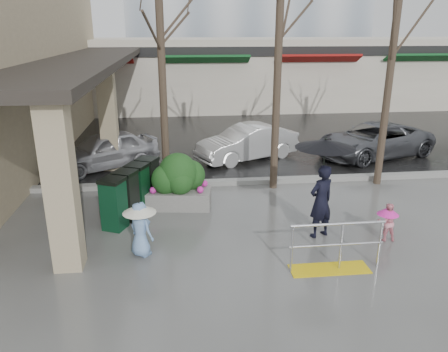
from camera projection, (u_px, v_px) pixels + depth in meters
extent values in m
plane|color=#51514F|center=(255.00, 245.00, 9.78)|extent=(120.00, 120.00, 0.00)
cube|color=black|center=(200.00, 97.00, 30.47)|extent=(120.00, 36.00, 0.01)
cube|color=gray|center=(232.00, 182.00, 13.52)|extent=(120.00, 0.30, 0.15)
cube|color=#2D2823|center=(86.00, 56.00, 15.63)|extent=(2.80, 18.00, 0.25)
cube|color=tan|center=(61.00, 186.00, 8.34)|extent=(0.55, 0.55, 3.50)
cube|color=tan|center=(108.00, 119.00, 14.45)|extent=(0.55, 0.55, 3.50)
cube|color=beige|center=(236.00, 73.00, 26.27)|extent=(34.00, 6.00, 4.00)
cube|color=maroon|center=(90.00, 63.00, 22.44)|extent=(4.50, 1.68, 0.87)
cube|color=#0F4C1E|center=(206.00, 62.00, 23.06)|extent=(4.50, 1.68, 0.87)
cube|color=maroon|center=(316.00, 62.00, 23.68)|extent=(4.50, 1.68, 0.87)
cube|color=#0F4C1E|center=(421.00, 61.00, 24.30)|extent=(4.50, 1.68, 0.87)
cube|color=black|center=(244.00, 51.00, 23.09)|extent=(34.00, 0.35, 0.50)
cube|color=yellow|center=(329.00, 269.00, 8.78)|extent=(1.60, 0.50, 0.02)
cylinder|color=silver|center=(292.00, 249.00, 8.54)|extent=(0.05, 0.05, 1.00)
cylinder|color=silver|center=(341.00, 247.00, 8.64)|extent=(0.05, 0.05, 1.00)
cylinder|color=silver|center=(380.00, 245.00, 8.72)|extent=(0.05, 0.05, 1.00)
cylinder|color=silver|center=(338.00, 224.00, 8.47)|extent=(1.90, 0.06, 0.06)
cylinder|color=silver|center=(336.00, 245.00, 8.62)|extent=(1.90, 0.04, 0.04)
cylinder|color=#382B21|center=(162.00, 75.00, 11.86)|extent=(0.22, 0.22, 6.80)
cylinder|color=#382B21|center=(278.00, 70.00, 12.16)|extent=(0.22, 0.22, 7.00)
cylinder|color=#382B21|center=(389.00, 77.00, 12.58)|extent=(0.22, 0.22, 6.50)
imported|color=black|center=(321.00, 201.00, 9.92)|extent=(0.74, 0.63, 1.73)
cylinder|color=black|center=(324.00, 164.00, 9.63)|extent=(0.02, 0.02, 1.10)
cone|color=black|center=(325.00, 144.00, 9.48)|extent=(1.33, 1.33, 0.18)
sphere|color=black|center=(326.00, 139.00, 9.45)|extent=(0.05, 0.05, 0.05)
imported|color=pink|center=(387.00, 222.00, 9.87)|extent=(0.47, 0.38, 0.90)
cylinder|color=black|center=(388.00, 215.00, 9.81)|extent=(0.02, 0.02, 0.39)
cone|color=#FF28B4|center=(388.00, 211.00, 9.78)|extent=(0.48, 0.48, 0.18)
sphere|color=black|center=(389.00, 206.00, 9.74)|extent=(0.05, 0.05, 0.05)
imported|color=#79A2D7|center=(141.00, 229.00, 9.16)|extent=(0.69, 0.68, 1.20)
cylinder|color=black|center=(140.00, 217.00, 9.07)|extent=(0.02, 0.02, 0.56)
cone|color=white|center=(139.00, 209.00, 9.01)|extent=(0.70, 0.70, 0.18)
sphere|color=black|center=(139.00, 204.00, 8.97)|extent=(0.05, 0.05, 0.05)
cube|color=slate|center=(179.00, 198.00, 11.80)|extent=(1.81, 1.08, 0.48)
ellipsoid|color=#133912|center=(178.00, 173.00, 11.57)|extent=(1.05, 0.94, 1.10)
sphere|color=#133912|center=(165.00, 180.00, 11.49)|extent=(0.75, 0.75, 0.75)
sphere|color=#133912|center=(190.00, 175.00, 11.77)|extent=(0.80, 0.80, 0.80)
cube|color=#0E3E24|center=(114.00, 206.00, 10.39)|extent=(0.64, 0.64, 1.18)
cube|color=black|center=(112.00, 180.00, 10.19)|extent=(0.68, 0.68, 0.09)
cube|color=black|center=(126.00, 197.00, 10.92)|extent=(0.64, 0.64, 1.18)
cube|color=black|center=(125.00, 173.00, 10.72)|extent=(0.68, 0.68, 0.09)
cube|color=#0C371B|center=(138.00, 189.00, 11.45)|extent=(0.64, 0.64, 1.18)
cube|color=black|center=(136.00, 166.00, 11.24)|extent=(0.68, 0.68, 0.09)
cube|color=black|center=(148.00, 182.00, 11.98)|extent=(0.64, 0.64, 1.18)
cube|color=black|center=(147.00, 160.00, 11.77)|extent=(0.68, 0.68, 0.09)
imported|color=#B9B9BF|center=(105.00, 150.00, 14.92)|extent=(3.94, 3.18, 1.26)
imported|color=white|center=(247.00, 143.00, 15.92)|extent=(4.03, 2.85, 1.26)
imported|color=#55575C|center=(374.00, 140.00, 16.26)|extent=(4.97, 3.44, 1.26)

